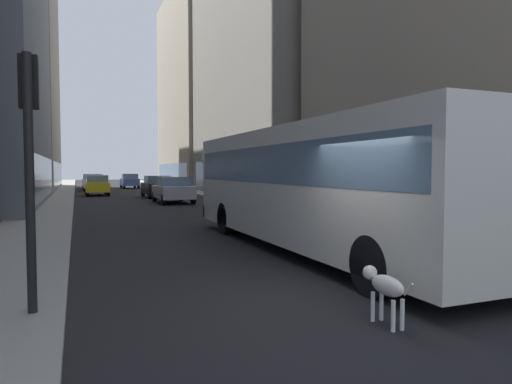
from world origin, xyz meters
name	(u,v)px	position (x,y,z in m)	size (l,w,h in m)	color
ground_plane	(129,193)	(0.00, 35.00, 0.00)	(120.00, 120.00, 0.00)	black
sidewalk_left	(59,193)	(-5.70, 35.00, 0.07)	(2.40, 110.00, 0.15)	gray
sidewalk_right	(193,191)	(5.70, 35.00, 0.07)	(2.40, 110.00, 0.15)	#9E9991
building_right_mid	(292,67)	(11.90, 26.77, 10.29)	(11.11, 20.99, 20.60)	gray
building_right_far	(219,92)	(11.90, 46.84, 11.45)	(11.72, 18.14, 22.90)	#A0937F
transit_bus	(311,180)	(1.20, 3.92, 1.78)	(2.78, 11.53, 3.05)	silver
car_black_suv	(157,186)	(1.20, 27.58, 0.82)	(1.78, 4.25, 1.62)	black
car_blue_hatchback	(130,181)	(1.20, 45.92, 0.82)	(1.75, 4.21, 1.62)	#4C6BB7
car_silver_sedan	(173,190)	(1.20, 21.55, 0.82)	(1.95, 4.17, 1.62)	#B7BABF
car_yellow_taxi	(97,185)	(-2.80, 32.10, 0.82)	(1.75, 3.99, 1.62)	yellow
car_white_van	(93,183)	(-2.80, 40.23, 0.82)	(1.79, 4.60, 1.62)	silver
car_red_coupe	(92,181)	(-2.80, 45.29, 0.82)	(1.87, 4.18, 1.62)	red
dalmatian_dog	(384,286)	(-0.59, -1.35, 0.51)	(0.22, 0.96, 0.72)	white
pedestrian_with_handbag	(368,199)	(5.37, 7.34, 1.01)	(0.45, 0.34, 1.69)	#1E1E2D
pedestrian_in_coat	(410,200)	(6.08, 5.97, 1.01)	(0.34, 0.34, 1.69)	#1E1E2D
traffic_light_near	(29,139)	(-4.90, 0.47, 2.44)	(0.24, 0.41, 3.40)	black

